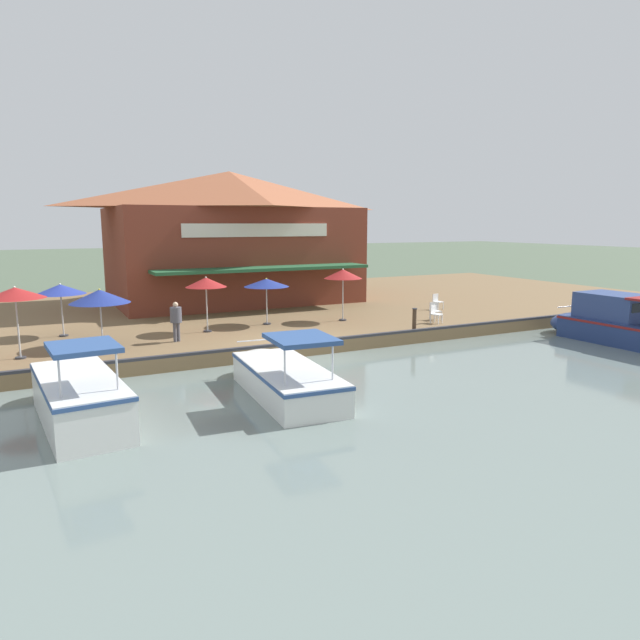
# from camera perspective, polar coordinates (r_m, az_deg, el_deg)

# --- Properties ---
(ground_plane) EXTENTS (220.00, 220.00, 0.00)m
(ground_plane) POSITION_cam_1_polar(r_m,az_deg,el_deg) (22.41, -1.67, -3.90)
(ground_plane) COLOR #4C5B47
(quay_deck) EXTENTS (22.00, 56.00, 0.60)m
(quay_deck) POSITION_cam_1_polar(r_m,az_deg,el_deg) (32.46, -10.03, 0.73)
(quay_deck) COLOR brown
(quay_deck) RESTS_ON ground
(quay_edge_fender) EXTENTS (0.20, 50.40, 0.10)m
(quay_edge_fender) POSITION_cam_1_polar(r_m,az_deg,el_deg) (22.36, -1.79, -2.23)
(quay_edge_fender) COLOR #2D2D33
(quay_edge_fender) RESTS_ON quay_deck
(waterfront_restaurant) EXTENTS (11.24, 14.32, 7.69)m
(waterfront_restaurant) POSITION_cam_1_polar(r_m,az_deg,el_deg) (35.17, -8.91, 8.34)
(waterfront_restaurant) COLOR brown
(waterfront_restaurant) RESTS_ON quay_deck
(patio_umbrella_far_corner) EXTENTS (1.83, 1.83, 2.52)m
(patio_umbrella_far_corner) POSITION_cam_1_polar(r_m,az_deg,el_deg) (27.31, 2.32, 4.61)
(patio_umbrella_far_corner) COLOR #B7B7B7
(patio_umbrella_far_corner) RESTS_ON quay_deck
(patio_umbrella_back_row) EXTENTS (2.01, 2.01, 2.22)m
(patio_umbrella_back_row) POSITION_cam_1_polar(r_m,az_deg,el_deg) (25.79, -24.54, 2.81)
(patio_umbrella_back_row) COLOR #B7B7B7
(patio_umbrella_back_row) RESTS_ON quay_deck
(patio_umbrella_mid_patio_left) EXTENTS (2.23, 2.23, 2.23)m
(patio_umbrella_mid_patio_left) POSITION_cam_1_polar(r_m,az_deg,el_deg) (23.03, -21.17, 2.22)
(patio_umbrella_mid_patio_left) COLOR #B7B7B7
(patio_umbrella_mid_patio_left) RESTS_ON quay_deck
(patio_umbrella_by_entrance) EXTENTS (1.76, 1.76, 2.40)m
(patio_umbrella_by_entrance) POSITION_cam_1_polar(r_m,az_deg,el_deg) (24.91, -11.33, 3.70)
(patio_umbrella_by_entrance) COLOR #B7B7B7
(patio_umbrella_by_entrance) RESTS_ON quay_deck
(patio_umbrella_mid_patio_right) EXTENTS (2.07, 2.07, 2.17)m
(patio_umbrella_mid_patio_right) POSITION_cam_1_polar(r_m,az_deg,el_deg) (26.39, -5.38, 3.72)
(patio_umbrella_mid_patio_right) COLOR #B7B7B7
(patio_umbrella_mid_patio_right) RESTS_ON quay_deck
(patio_umbrella_near_quay_edge) EXTENTS (1.98, 1.98, 2.54)m
(patio_umbrella_near_quay_edge) POSITION_cam_1_polar(r_m,az_deg,el_deg) (22.11, -28.21, 2.39)
(patio_umbrella_near_quay_edge) COLOR #B7B7B7
(patio_umbrella_near_quay_edge) RESTS_ON quay_deck
(cafe_chair_beside_entrance) EXTENTS (0.58, 0.58, 0.85)m
(cafe_chair_beside_entrance) POSITION_cam_1_polar(r_m,az_deg,el_deg) (27.36, 11.45, 0.68)
(cafe_chair_beside_entrance) COLOR white
(cafe_chair_beside_entrance) RESTS_ON quay_deck
(cafe_chair_back_row_seat) EXTENTS (0.52, 0.52, 0.85)m
(cafe_chair_back_row_seat) POSITION_cam_1_polar(r_m,az_deg,el_deg) (31.69, 11.63, 1.89)
(cafe_chair_back_row_seat) COLOR white
(cafe_chair_back_row_seat) RESTS_ON quay_deck
(cafe_chair_mid_patio) EXTENTS (0.48, 0.48, 0.85)m
(cafe_chair_mid_patio) POSITION_cam_1_polar(r_m,az_deg,el_deg) (28.29, 11.42, 0.98)
(cafe_chair_mid_patio) COLOR white
(cafe_chair_mid_patio) RESTS_ON quay_deck
(person_at_quay_edge) EXTENTS (0.45, 0.45, 1.60)m
(person_at_quay_edge) POSITION_cam_1_polar(r_m,az_deg,el_deg) (23.22, -14.21, 0.28)
(person_at_quay_edge) COLOR #4C4C56
(person_at_quay_edge) RESTS_ON quay_deck
(motorboat_nearest_quay) EXTENTS (6.21, 2.39, 2.08)m
(motorboat_nearest_quay) POSITION_cam_1_polar(r_m,az_deg,el_deg) (17.74, -3.91, -5.52)
(motorboat_nearest_quay) COLOR white
(motorboat_nearest_quay) RESTS_ON river_water
(motorboat_distant_upstream) EXTENTS (6.98, 2.73, 2.13)m
(motorboat_distant_upstream) POSITION_cam_1_polar(r_m,az_deg,el_deg) (28.33, 27.74, -0.37)
(motorboat_distant_upstream) COLOR navy
(motorboat_distant_upstream) RESTS_ON river_water
(motorboat_second_along) EXTENTS (5.79, 2.23, 2.32)m
(motorboat_second_along) POSITION_cam_1_polar(r_m,az_deg,el_deg) (16.70, -23.18, -6.74)
(motorboat_second_along) COLOR white
(motorboat_second_along) RESTS_ON river_water
(mooring_post) EXTENTS (0.22, 0.22, 0.99)m
(mooring_post) POSITION_cam_1_polar(r_m,az_deg,el_deg) (25.30, 9.42, 0.09)
(mooring_post) COLOR #473323
(mooring_post) RESTS_ON quay_deck
(tree_behind_restaurant) EXTENTS (5.17, 4.92, 6.92)m
(tree_behind_restaurant) POSITION_cam_1_polar(r_m,az_deg,el_deg) (40.71, -6.07, 9.14)
(tree_behind_restaurant) COLOR brown
(tree_behind_restaurant) RESTS_ON quay_deck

